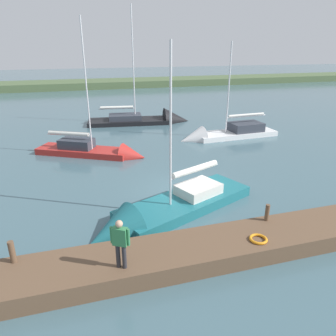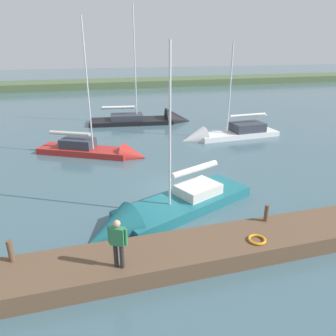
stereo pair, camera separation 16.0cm
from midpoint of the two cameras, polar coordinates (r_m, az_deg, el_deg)
name	(u,v)px [view 1 (the left image)]	position (r m, az deg, el deg)	size (l,w,h in m)	color
ground_plane	(181,190)	(17.02, 2.12, -4.05)	(200.00, 200.00, 0.00)	#42606B
far_shoreline	(102,87)	(62.09, -11.98, 14.14)	(180.00, 8.00, 2.40)	#4C603D
dock_pier	(230,245)	(12.28, 10.78, -13.60)	(19.60, 2.11, 0.67)	brown
mooring_post_near	(267,213)	(13.35, 17.17, -7.71)	(0.17, 0.17, 0.70)	brown
mooring_post_far	(12,252)	(11.71, -26.73, -13.40)	(0.19, 0.19, 0.77)	brown
life_ring_buoy	(258,239)	(12.15, 15.66, -12.27)	(0.66, 0.66, 0.10)	orange
sailboat_near_dock	(221,136)	(27.04, 9.39, 5.73)	(8.65, 2.61, 8.67)	white
sailboat_outer_mooring	(98,153)	(22.87, -12.67, 2.75)	(7.77, 5.34, 9.84)	#B22823
sailboat_far_left	(152,121)	(32.20, -2.99, 8.45)	(10.29, 3.94, 12.04)	black
sailboat_mid_channel	(159,216)	(14.38, -1.87, -8.63)	(8.72, 5.42, 8.61)	#1E6B75
person_on_dock	(120,241)	(10.09, -9.10, -12.89)	(0.57, 0.42, 1.71)	#28282D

